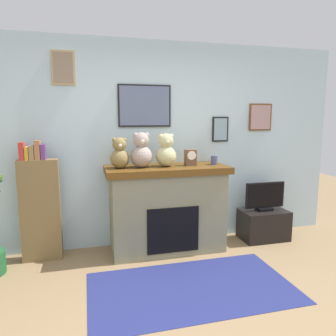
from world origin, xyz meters
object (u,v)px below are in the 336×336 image
(teddy_bear_brown, at_px, (120,154))
(bookshelf, at_px, (40,206))
(mantel_clock, at_px, (190,158))
(teddy_bear_grey, at_px, (166,152))
(teddy_bear_cream, at_px, (141,152))
(fireplace, at_px, (167,208))
(television, at_px, (265,197))
(tv_stand, at_px, (263,225))
(candle_jar, at_px, (214,160))

(teddy_bear_brown, bearing_deg, bookshelf, 172.97)
(mantel_clock, bearing_deg, bookshelf, 176.35)
(mantel_clock, bearing_deg, teddy_bear_grey, 179.84)
(mantel_clock, relative_size, teddy_bear_cream, 0.47)
(bookshelf, bearing_deg, fireplace, -3.64)
(television, xyz_separation_m, teddy_bear_grey, (-1.38, -0.01, 0.65))
(tv_stand, bearing_deg, bookshelf, 177.99)
(television, xyz_separation_m, teddy_bear_brown, (-1.93, -0.01, 0.64))
(bookshelf, xyz_separation_m, television, (2.85, -0.10, -0.05))
(television, bearing_deg, bookshelf, 177.96)
(tv_stand, bearing_deg, television, -90.00)
(television, relative_size, mantel_clock, 2.86)
(bookshelf, relative_size, television, 2.49)
(bookshelf, xyz_separation_m, teddy_bear_brown, (0.91, -0.11, 0.59))
(tv_stand, distance_m, teddy_bear_grey, 1.73)
(fireplace, xyz_separation_m, teddy_bear_grey, (-0.02, -0.02, 0.71))
(mantel_clock, height_order, teddy_bear_cream, teddy_bear_cream)
(fireplace, relative_size, television, 2.65)
(candle_jar, bearing_deg, teddy_bear_brown, -179.98)
(television, relative_size, teddy_bear_cream, 1.35)
(television, relative_size, teddy_bear_brown, 1.56)
(bookshelf, bearing_deg, television, -2.04)
(mantel_clock, xyz_separation_m, teddy_bear_brown, (-0.87, 0.00, 0.06))
(fireplace, xyz_separation_m, candle_jar, (0.61, -0.02, 0.58))
(fireplace, relative_size, teddy_bear_brown, 4.14)
(bookshelf, xyz_separation_m, tv_stand, (2.85, -0.10, -0.43))
(teddy_bear_brown, relative_size, teddy_bear_grey, 0.90)
(television, distance_m, teddy_bear_cream, 1.80)
(bookshelf, height_order, television, bookshelf)
(fireplace, bearing_deg, mantel_clock, -3.71)
(bookshelf, xyz_separation_m, mantel_clock, (1.78, -0.11, 0.53))
(bookshelf, height_order, teddy_bear_grey, teddy_bear_grey)
(fireplace, distance_m, television, 1.36)
(bookshelf, xyz_separation_m, teddy_bear_cream, (1.17, -0.11, 0.61))
(tv_stand, bearing_deg, teddy_bear_brown, -179.62)
(television, height_order, candle_jar, candle_jar)
(tv_stand, bearing_deg, teddy_bear_grey, -179.47)
(teddy_bear_brown, height_order, teddy_bear_grey, teddy_bear_grey)
(television, bearing_deg, candle_jar, -179.17)
(teddy_bear_grey, bearing_deg, mantel_clock, -0.16)
(candle_jar, bearing_deg, tv_stand, 0.94)
(tv_stand, bearing_deg, mantel_clock, -179.27)
(tv_stand, distance_m, teddy_bear_brown, 2.19)
(tv_stand, xyz_separation_m, candle_jar, (-0.75, -0.01, 0.92))
(teddy_bear_cream, bearing_deg, candle_jar, 0.03)
(teddy_bear_brown, bearing_deg, teddy_bear_grey, -0.01)
(teddy_bear_cream, distance_m, teddy_bear_grey, 0.30)
(mantel_clock, relative_size, teddy_bear_grey, 0.49)
(fireplace, height_order, bookshelf, bookshelf)
(teddy_bear_cream, relative_size, teddy_bear_grey, 1.04)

